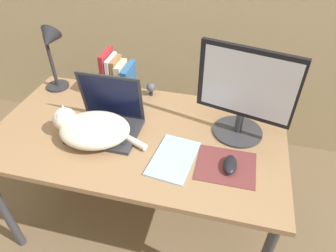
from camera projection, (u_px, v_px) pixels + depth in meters
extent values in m
cube|color=#93704C|center=(138.00, 134.00, 1.47)|extent=(1.41, 0.78, 0.03)
cylinder|color=#38383D|center=(2.00, 208.00, 1.56)|extent=(0.04, 0.04, 0.69)
cylinder|color=#38383D|center=(66.00, 128.00, 2.07)|extent=(0.04, 0.04, 0.69)
cylinder|color=#38383D|center=(261.00, 161.00, 1.83)|extent=(0.04, 0.04, 0.69)
cube|color=#2D2D33|center=(106.00, 131.00, 1.45)|extent=(0.32, 0.25, 0.02)
cube|color=#28282D|center=(104.00, 131.00, 1.44)|extent=(0.26, 0.13, 0.00)
cube|color=#2D2D33|center=(111.00, 96.00, 1.45)|extent=(0.32, 0.04, 0.25)
cube|color=#0F1433|center=(111.00, 97.00, 1.45)|extent=(0.29, 0.03, 0.22)
ellipsoid|color=beige|center=(95.00, 130.00, 1.38)|extent=(0.37, 0.31, 0.12)
sphere|color=beige|center=(65.00, 119.00, 1.40)|extent=(0.11, 0.11, 0.11)
cone|color=beige|center=(63.00, 108.00, 1.40)|extent=(0.04, 0.04, 0.03)
cone|color=beige|center=(59.00, 116.00, 1.35)|extent=(0.04, 0.04, 0.03)
cylinder|color=beige|center=(134.00, 141.00, 1.38)|extent=(0.14, 0.08, 0.03)
cylinder|color=#333338|center=(237.00, 131.00, 1.46)|extent=(0.24, 0.24, 0.01)
cylinder|color=#333338|center=(239.00, 123.00, 1.42)|extent=(0.04, 0.04, 0.10)
cube|color=black|center=(247.00, 84.00, 1.29)|extent=(0.43, 0.13, 0.33)
cube|color=silver|center=(247.00, 85.00, 1.28)|extent=(0.39, 0.10, 0.29)
cube|color=brown|center=(226.00, 166.00, 1.28)|extent=(0.25, 0.22, 0.00)
ellipsoid|color=black|center=(230.00, 165.00, 1.26)|extent=(0.06, 0.11, 0.04)
cube|color=maroon|center=(107.00, 73.00, 1.65)|extent=(0.03, 0.15, 0.26)
cube|color=white|center=(112.00, 76.00, 1.66)|extent=(0.03, 0.13, 0.23)
cube|color=olive|center=(117.00, 77.00, 1.65)|extent=(0.04, 0.12, 0.23)
cube|color=beige|center=(122.00, 80.00, 1.65)|extent=(0.04, 0.12, 0.20)
cube|color=#285B93|center=(129.00, 82.00, 1.65)|extent=(0.04, 0.16, 0.19)
cylinder|color=#28282D|center=(58.00, 86.00, 1.78)|extent=(0.13, 0.13, 0.01)
cylinder|color=#28282D|center=(51.00, 61.00, 1.68)|extent=(0.02, 0.02, 0.31)
cone|color=#28282D|center=(49.00, 39.00, 1.54)|extent=(0.11, 0.13, 0.14)
cube|color=#99C6E0|center=(174.00, 158.00, 1.32)|extent=(0.20, 0.29, 0.01)
cylinder|color=#232328|center=(151.00, 93.00, 1.71)|extent=(0.02, 0.02, 0.02)
sphere|color=#4C4C51|center=(151.00, 87.00, 1.68)|extent=(0.05, 0.05, 0.05)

